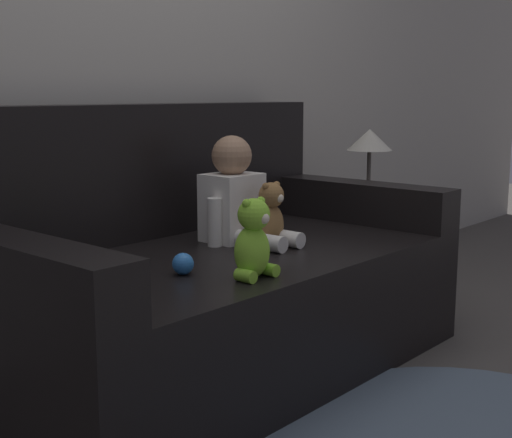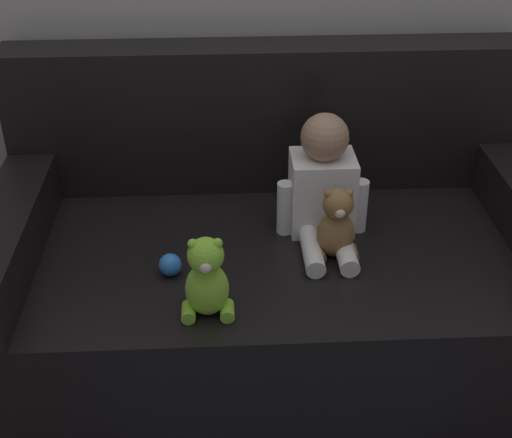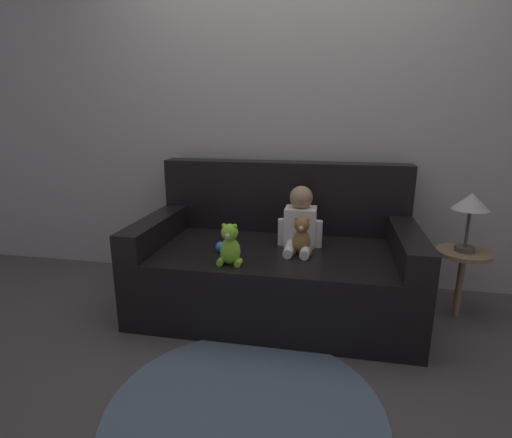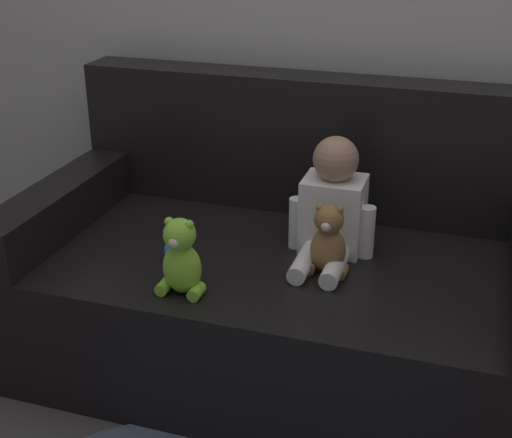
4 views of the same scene
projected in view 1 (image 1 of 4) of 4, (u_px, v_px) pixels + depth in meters
name	position (u px, v px, depth m)	size (l,w,h in m)	color
ground_plane	(220.00, 367.00, 2.62)	(12.00, 12.00, 0.00)	#4C4742
wall_back	(111.00, 14.00, 2.77)	(8.00, 0.05, 2.60)	#ADA89E
couch	(206.00, 281.00, 2.61)	(1.78, 0.98, 0.95)	black
person_baby	(236.00, 199.00, 2.67)	(0.29, 0.37, 0.40)	white
teddy_bear_brown	(271.00, 216.00, 2.59)	(0.14, 0.11, 0.24)	olive
plush_toy_side	(253.00, 241.00, 2.14)	(0.14, 0.11, 0.25)	#8CD133
toy_ball	(183.00, 264.00, 2.19)	(0.07, 0.07, 0.07)	#337FDB
side_table	(369.00, 173.00, 3.48)	(0.33, 0.33, 0.82)	#93704C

